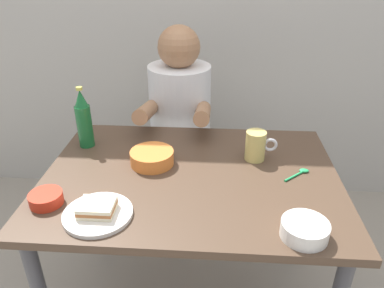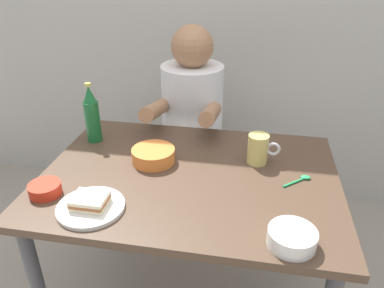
{
  "view_description": "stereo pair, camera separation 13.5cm",
  "coord_description": "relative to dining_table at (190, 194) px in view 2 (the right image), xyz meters",
  "views": [
    {
      "loc": [
        0.08,
        -1.17,
        1.49
      ],
      "look_at": [
        0.0,
        0.05,
        0.84
      ],
      "focal_mm": 34.52,
      "sensor_mm": 36.0,
      "label": 1
    },
    {
      "loc": [
        0.22,
        -1.15,
        1.49
      ],
      "look_at": [
        0.0,
        0.05,
        0.84
      ],
      "focal_mm": 34.52,
      "sensor_mm": 36.0,
      "label": 2
    }
  ],
  "objects": [
    {
      "name": "sandwich",
      "position": [
        -0.28,
        -0.27,
        0.13
      ],
      "size": [
        0.11,
        0.09,
        0.04
      ],
      "color": "beige",
      "rests_on": "plate_orange"
    },
    {
      "name": "soup_bowl_orange",
      "position": [
        -0.16,
        0.06,
        0.12
      ],
      "size": [
        0.17,
        0.17,
        0.05
      ],
      "color": "orange",
      "rests_on": "dining_table"
    },
    {
      "name": "beer_mug",
      "position": [
        0.25,
        0.13,
        0.15
      ],
      "size": [
        0.13,
        0.08,
        0.12
      ],
      "color": "#D1BC66",
      "rests_on": "dining_table"
    },
    {
      "name": "stool",
      "position": [
        -0.1,
        0.63,
        -0.3
      ],
      "size": [
        0.34,
        0.34,
        0.45
      ],
      "color": "#4C4C51",
      "rests_on": "ground"
    },
    {
      "name": "person_seated",
      "position": [
        -0.1,
        0.62,
        0.12
      ],
      "size": [
        0.33,
        0.56,
        0.72
      ],
      "color": "white",
      "rests_on": "stool"
    },
    {
      "name": "spoon",
      "position": [
        0.41,
        0.03,
        0.1
      ],
      "size": [
        0.1,
        0.09,
        0.01
      ],
      "color": "#26A559",
      "rests_on": "dining_table"
    },
    {
      "name": "beer_bottle",
      "position": [
        -0.46,
        0.2,
        0.21
      ],
      "size": [
        0.06,
        0.06,
        0.26
      ],
      "color": "#19602D",
      "rests_on": "dining_table"
    },
    {
      "name": "rice_bowl_white",
      "position": [
        0.35,
        -0.32,
        0.12
      ],
      "size": [
        0.14,
        0.14,
        0.05
      ],
      "color": "silver",
      "rests_on": "dining_table"
    },
    {
      "name": "plate_orange",
      "position": [
        -0.28,
        -0.27,
        0.1
      ],
      "size": [
        0.22,
        0.22,
        0.01
      ],
      "primitive_type": "cylinder",
      "color": "silver",
      "rests_on": "dining_table"
    },
    {
      "name": "sauce_bowl_chili",
      "position": [
        -0.46,
        -0.22,
        0.12
      ],
      "size": [
        0.11,
        0.11,
        0.04
      ],
      "color": "red",
      "rests_on": "dining_table"
    },
    {
      "name": "dining_table",
      "position": [
        0.0,
        0.0,
        0.0
      ],
      "size": [
        1.1,
        0.8,
        0.74
      ],
      "color": "#4C3828",
      "rests_on": "ground"
    }
  ]
}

